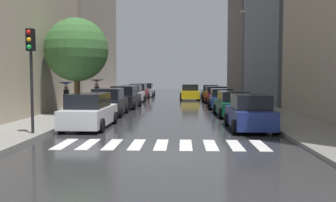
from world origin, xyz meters
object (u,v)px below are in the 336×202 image
pedestrian_by_kerb (97,86)px  taxi_midroad (190,92)px  parked_car_left_fifth (138,92)px  lamp_post_right (243,51)px  parked_car_left_fourth (132,95)px  traffic_light_left_corner (31,57)px  street_tree_left (77,50)px  parked_car_right_nearest (250,113)px  parked_car_left_sixth (146,90)px  parked_car_right_fifth (210,92)px  parked_car_left_nearest (90,112)px  parked_car_right_third (221,99)px  pedestrian_near_tree (66,90)px  parked_car_left_second (109,103)px  parked_car_right_second (233,104)px  parked_car_left_third (125,98)px  parked_car_right_fourth (215,95)px

pedestrian_by_kerb → taxi_midroad: bearing=-16.2°
parked_car_left_fifth → lamp_post_right: 13.95m
parked_car_left_fourth → traffic_light_left_corner: traffic_light_left_corner is taller
parked_car_left_fifth → taxi_midroad: bearing=-88.6°
lamp_post_right → taxi_midroad: bearing=112.8°
pedestrian_by_kerb → street_tree_left: 4.68m
parked_car_right_nearest → lamp_post_right: 13.07m
parked_car_left_sixth → traffic_light_left_corner: 30.38m
parked_car_right_fifth → street_tree_left: bearing=152.8°
parked_car_left_nearest → parked_car_left_sixth: parked_car_left_nearest is taller
parked_car_right_third → pedestrian_near_tree: 11.68m
pedestrian_by_kerb → traffic_light_left_corner: traffic_light_left_corner is taller
parked_car_left_second → parked_car_left_fifth: 15.98m
parked_car_left_fourth → parked_car_left_nearest: bearing=-178.4°
street_tree_left → lamp_post_right: 13.22m
parked_car_left_fourth → traffic_light_left_corner: size_ratio=1.06×
parked_car_right_second → parked_car_right_nearest: bearing=178.3°
parked_car_left_second → pedestrian_by_kerb: bearing=22.6°
parked_car_left_sixth → street_tree_left: (-2.14, -22.00, 3.39)m
traffic_light_left_corner → lamp_post_right: size_ratio=0.57×
parked_car_left_sixth → parked_car_left_second: bearing=179.1°
taxi_midroad → pedestrian_near_tree: 17.11m
parked_car_left_second → parked_car_left_third: size_ratio=0.97×
parked_car_right_fifth → parked_car_right_fourth: bearing=-177.5°
parked_car_left_nearest → parked_car_right_fourth: 18.50m
parked_car_left_fourth → parked_car_right_second: parked_car_left_fourth is taller
parked_car_right_fourth → pedestrian_near_tree: bearing=130.1°
parked_car_right_fourth → pedestrian_near_tree: pedestrian_near_tree is taller
pedestrian_near_tree → street_tree_left: 3.12m
parked_car_left_fifth → street_tree_left: 16.61m
parked_car_left_nearest → parked_car_left_fourth: (-0.16, 16.31, -0.00)m
parked_car_left_second → street_tree_left: (-1.97, -0.17, 3.35)m
parked_car_left_sixth → parked_car_right_fourth: (7.57, -10.62, -0.03)m
parked_car_right_fifth → pedestrian_by_kerb: (-9.36, -13.21, 1.03)m
parked_car_right_third → parked_car_left_second: bearing=126.9°
parked_car_left_nearest → parked_car_right_fourth: (7.55, 16.89, -0.05)m
parked_car_right_third → lamp_post_right: lamp_post_right is taller
parked_car_left_fourth → parked_car_right_fourth: parked_car_left_fourth is taller
parked_car_left_fourth → parked_car_right_nearest: size_ratio=1.10×
parked_car_left_fourth → parked_car_right_third: size_ratio=1.06×
pedestrian_by_kerb → parked_car_right_nearest: bearing=-121.9°
parked_car_left_fifth → parked_car_right_third: size_ratio=1.05×
traffic_light_left_corner → lamp_post_right: (11.00, 14.82, 1.16)m
pedestrian_by_kerb → parked_car_left_fourth: bearing=0.2°
parked_car_left_fourth → parked_car_right_fourth: bearing=-84.7°
parked_car_left_fourth → traffic_light_left_corner: (-1.55, -19.03, 2.50)m
parked_car_left_second → parked_car_right_second: 7.84m
parked_car_right_fifth → street_tree_left: size_ratio=0.75×
taxi_midroad → street_tree_left: 18.11m
parked_car_right_second → traffic_light_left_corner: bearing=129.8°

